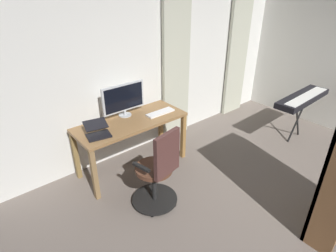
{
  "coord_description": "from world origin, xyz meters",
  "views": [
    {
      "loc": [
        2.52,
        0.59,
        2.45
      ],
      "look_at": [
        0.61,
        -1.71,
        0.87
      ],
      "focal_mm": 29.74,
      "sensor_mm": 36.0,
      "label": 1
    }
  ],
  "objects": [
    {
      "name": "computer_keyboard",
      "position": [
        0.32,
        -2.23,
        0.77
      ],
      "size": [
        0.43,
        0.13,
        0.02
      ],
      "primitive_type": "cube",
      "color": "white",
      "rests_on": "desk"
    },
    {
      "name": "curtain_right_panel",
      "position": [
        -0.34,
        -2.66,
        1.24
      ],
      "size": [
        0.53,
        0.06,
        2.48
      ],
      "primitive_type": "cube",
      "color": "#B7B9A4",
      "rests_on": "ground"
    },
    {
      "name": "curtain_left_panel",
      "position": [
        -1.89,
        -2.66,
        1.24
      ],
      "size": [
        0.53,
        0.06,
        2.48
      ],
      "primitive_type": "cube",
      "color": "#B7B9A4",
      "rests_on": "ground"
    },
    {
      "name": "ground_plane",
      "position": [
        0.0,
        0.0,
        0.0
      ],
      "size": [
        7.2,
        7.2,
        0.0
      ],
      "primitive_type": "plane",
      "color": "#6C615A"
    },
    {
      "name": "office_chair",
      "position": [
        0.96,
        -1.46,
        0.48
      ],
      "size": [
        0.56,
        0.56,
        1.04
      ],
      "rotation": [
        0.0,
        0.0,
        3.33
      ],
      "color": "black",
      "rests_on": "ground"
    },
    {
      "name": "back_room_partition",
      "position": [
        0.0,
        -2.77,
        1.33
      ],
      "size": [
        5.44,
        0.1,
        2.65
      ],
      "primitive_type": "cube",
      "color": "silver",
      "rests_on": "ground"
    },
    {
      "name": "laptop",
      "position": [
        1.29,
        -2.23,
        0.81
      ],
      "size": [
        0.33,
        0.35,
        0.15
      ],
      "rotation": [
        0.0,
        0.0,
        -0.2
      ],
      "color": "black",
      "rests_on": "desk"
    },
    {
      "name": "piano_keyboard",
      "position": [
        -1.81,
        -1.23,
        0.73
      ],
      "size": [
        1.25,
        0.36,
        0.8
      ],
      "rotation": [
        0.0,
        0.0,
        0.04
      ],
      "color": "black",
      "rests_on": "ground"
    },
    {
      "name": "computer_monitor",
      "position": [
        0.74,
        -2.5,
        1.01
      ],
      "size": [
        0.64,
        0.18,
        0.46
      ],
      "color": "#B7BCC1",
      "rests_on": "desk"
    },
    {
      "name": "desk",
      "position": [
        0.77,
        -2.31,
        0.65
      ],
      "size": [
        1.53,
        0.62,
        0.76
      ],
      "color": "olive",
      "rests_on": "ground"
    },
    {
      "name": "computer_mouse",
      "position": [
        1.23,
        -2.46,
        0.77
      ],
      "size": [
        0.06,
        0.1,
        0.04
      ],
      "primitive_type": "ellipsoid",
      "color": "#B7BCC1",
      "rests_on": "desk"
    }
  ]
}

